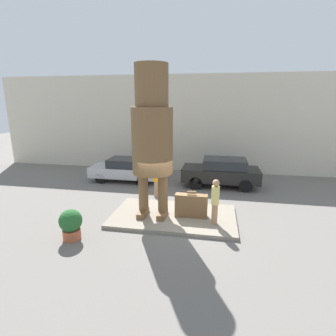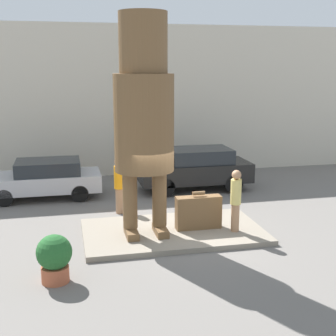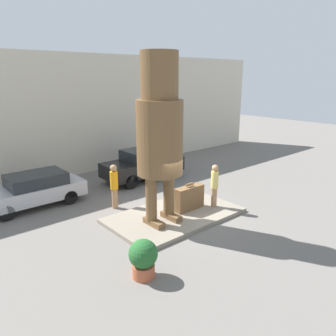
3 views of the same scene
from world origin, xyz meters
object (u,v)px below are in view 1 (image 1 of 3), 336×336
object	(u,v)px
parked_car_silver	(126,169)
parked_car_black	(221,172)
planter_pot	(71,224)
worker_hivis	(156,178)
statue_figure	(152,131)
tourist	(215,200)
giant_suitcase	(191,205)

from	to	relation	value
parked_car_silver	parked_car_black	xyz separation A→B (m)	(5.64, -0.05, 0.12)
parked_car_silver	planter_pot	world-z (taller)	parked_car_silver
planter_pot	worker_hivis	size ratio (longest dim) A/B	0.59
worker_hivis	statue_figure	bearing A→B (deg)	-80.13
statue_figure	planter_pot	world-z (taller)	statue_figure
statue_figure	worker_hivis	xyz separation A→B (m)	(-0.42, 2.42, -2.58)
parked_car_black	tourist	bearing A→B (deg)	86.58
planter_pot	tourist	bearing A→B (deg)	20.49
planter_pot	giant_suitcase	bearing A→B (deg)	30.02
parked_car_black	planter_pot	bearing A→B (deg)	53.16
parked_car_silver	worker_hivis	world-z (taller)	worker_hivis
statue_figure	parked_car_silver	distance (m)	6.26
parked_car_black	parked_car_silver	bearing A→B (deg)	-0.52
statue_figure	parked_car_silver	world-z (taller)	statue_figure
tourist	worker_hivis	distance (m)	4.04
tourist	planter_pot	size ratio (longest dim) A/B	1.61
worker_hivis	planter_pot	bearing A→B (deg)	-113.22
tourist	planter_pot	bearing A→B (deg)	-159.51
giant_suitcase	tourist	distance (m)	1.15
tourist	worker_hivis	bearing A→B (deg)	136.17
parked_car_silver	worker_hivis	distance (m)	3.40
giant_suitcase	tourist	world-z (taller)	tourist
parked_car_black	worker_hivis	world-z (taller)	worker_hivis
statue_figure	parked_car_black	world-z (taller)	statue_figure
statue_figure	giant_suitcase	size ratio (longest dim) A/B	4.53
parked_car_silver	worker_hivis	bearing A→B (deg)	135.58
giant_suitcase	planter_pot	xyz separation A→B (m)	(-3.96, -2.29, -0.04)
planter_pot	worker_hivis	bearing A→B (deg)	66.78
parked_car_silver	parked_car_black	size ratio (longest dim) A/B	0.96
statue_figure	parked_car_black	bearing A→B (deg)	59.45
giant_suitcase	planter_pot	distance (m)	4.58
parked_car_silver	statue_figure	bearing A→B (deg)	120.65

